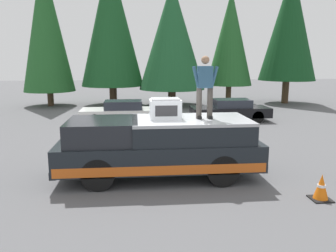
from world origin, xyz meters
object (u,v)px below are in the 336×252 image
(pickup_truck, at_px, (159,147))
(compressor_unit, at_px, (165,109))
(person_on_truck_bed, at_px, (205,86))
(parked_car_black, at_px, (230,110))
(traffic_cone, at_px, (321,188))
(parked_car_white, at_px, (122,112))

(pickup_truck, relative_size, compressor_unit, 6.60)
(person_on_truck_bed, distance_m, parked_car_black, 9.28)
(pickup_truck, relative_size, traffic_cone, 8.94)
(person_on_truck_bed, distance_m, parked_car_white, 9.00)
(parked_car_black, height_order, traffic_cone, parked_car_black)
(person_on_truck_bed, xyz_separation_m, traffic_cone, (-1.93, -2.43, -2.26))
(pickup_truck, relative_size, parked_car_black, 1.35)
(compressor_unit, distance_m, person_on_truck_bed, 1.24)
(pickup_truck, distance_m, parked_car_white, 8.47)
(pickup_truck, height_order, parked_car_black, pickup_truck)
(parked_car_black, bearing_deg, person_on_truck_bed, 159.68)
(pickup_truck, xyz_separation_m, parked_car_black, (8.46, -4.39, -0.29))
(person_on_truck_bed, relative_size, parked_car_white, 0.41)
(compressor_unit, xyz_separation_m, person_on_truck_bed, (-0.07, -1.07, 0.62))
(compressor_unit, xyz_separation_m, parked_car_black, (8.43, -4.21, -1.35))
(pickup_truck, bearing_deg, compressor_unit, -79.39)
(pickup_truck, xyz_separation_m, parked_car_white, (8.36, 1.32, -0.29))
(parked_car_white, xyz_separation_m, traffic_cone, (-10.32, -4.99, -0.29))
(person_on_truck_bed, bearing_deg, compressor_unit, 86.27)
(pickup_truck, distance_m, compressor_unit, 1.07)
(parked_car_white, bearing_deg, pickup_truck, -171.03)
(parked_car_black, distance_m, parked_car_white, 5.71)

